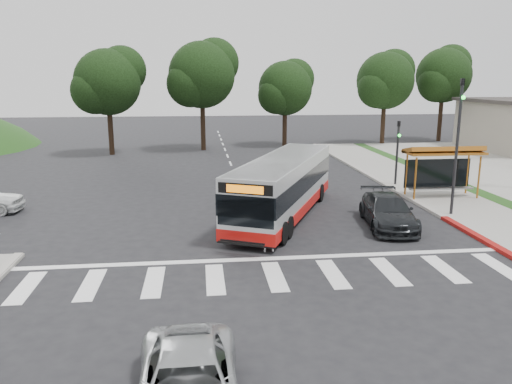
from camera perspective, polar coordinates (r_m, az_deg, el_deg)
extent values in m
plane|color=black|center=(21.64, 0.15, -4.60)|extent=(140.00, 140.00, 0.00)
cube|color=gray|center=(32.15, 18.25, 0.65)|extent=(4.00, 40.00, 0.12)
cube|color=#9E9991|center=(31.37, 14.93, 0.60)|extent=(0.30, 40.00, 0.15)
cube|color=maroon|center=(22.67, 24.11, -4.75)|extent=(0.32, 6.00, 0.15)
cube|color=silver|center=(16.98, 2.16, -9.61)|extent=(18.00, 2.60, 0.01)
cylinder|color=#A35D1B|center=(27.89, 17.74, 1.44)|extent=(0.10, 0.10, 2.30)
cylinder|color=#A35D1B|center=(29.55, 24.12, 1.53)|extent=(0.10, 0.10, 2.30)
cylinder|color=#A35D1B|center=(28.97, 16.78, 1.91)|extent=(0.10, 0.10, 2.30)
cylinder|color=#A35D1B|center=(30.57, 23.00, 1.98)|extent=(0.10, 0.10, 2.30)
cube|color=#A35D1B|center=(28.99, 20.69, 4.24)|extent=(4.20, 1.60, 0.12)
cube|color=#A35D1B|center=(29.02, 20.67, 4.55)|extent=(4.20, 1.32, 0.51)
cube|color=black|center=(29.71, 19.98, 2.04)|extent=(3.80, 0.06, 1.60)
cube|color=gray|center=(29.33, 20.38, 0.38)|extent=(3.60, 0.40, 0.08)
cylinder|color=black|center=(25.28, 21.96, 4.55)|extent=(0.14, 0.14, 6.50)
imported|color=black|center=(25.08, 22.49, 10.77)|extent=(0.16, 0.20, 1.00)
sphere|color=#19E533|center=(24.93, 22.62, 9.95)|extent=(0.18, 0.18, 0.18)
cylinder|color=black|center=(31.72, 15.82, 4.21)|extent=(0.14, 0.14, 4.00)
imported|color=black|center=(31.54, 15.99, 6.91)|extent=(0.16, 0.20, 1.00)
sphere|color=#19E533|center=(31.41, 16.07, 6.23)|extent=(0.18, 0.18, 0.18)
cylinder|color=black|center=(52.05, 14.31, 7.82)|extent=(0.44, 0.44, 4.40)
sphere|color=black|center=(51.89, 14.56, 12.22)|extent=(5.60, 5.60, 5.60)
sphere|color=black|center=(53.08, 15.45, 13.25)|extent=(4.20, 4.20, 4.20)
sphere|color=black|center=(50.90, 13.75, 11.47)|extent=(3.92, 3.92, 3.92)
cylinder|color=black|center=(56.69, 20.30, 7.92)|extent=(0.44, 0.44, 4.84)
sphere|color=black|center=(56.54, 20.65, 12.36)|extent=(5.60, 5.60, 5.60)
sphere|color=black|center=(57.82, 21.37, 13.39)|extent=(4.20, 4.20, 4.20)
sphere|color=black|center=(55.48, 20.00, 11.62)|extent=(3.92, 3.92, 3.92)
cylinder|color=black|center=(46.69, -6.08, 7.76)|extent=(0.44, 0.44, 4.84)
sphere|color=black|center=(46.51, -6.21, 13.16)|extent=(6.00, 6.00, 6.00)
sphere|color=black|center=(47.46, -4.76, 14.51)|extent=(4.50, 4.50, 4.50)
sphere|color=black|center=(45.76, -7.53, 12.17)|extent=(4.20, 4.20, 4.20)
cylinder|color=black|center=(49.44, 3.29, 7.57)|extent=(0.44, 0.44, 3.96)
sphere|color=black|center=(49.24, 3.35, 11.75)|extent=(5.20, 5.20, 5.20)
sphere|color=black|center=(50.19, 4.41, 12.78)|extent=(3.90, 3.90, 3.90)
sphere|color=black|center=(48.47, 2.39, 11.00)|extent=(3.64, 3.64, 3.64)
cylinder|color=black|center=(45.35, -16.28, 6.89)|extent=(0.44, 0.44, 4.40)
sphere|color=black|center=(45.15, -16.60, 11.94)|extent=(5.60, 5.60, 5.60)
sphere|color=black|center=(45.81, -15.09, 13.29)|extent=(4.20, 4.20, 4.20)
sphere|color=black|center=(44.65, -17.96, 10.95)|extent=(3.92, 3.92, 3.92)
imported|color=white|center=(19.04, 1.43, -4.37)|extent=(0.63, 0.41, 1.71)
imported|color=black|center=(23.06, 14.83, -2.13)|extent=(2.64, 5.07, 1.40)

